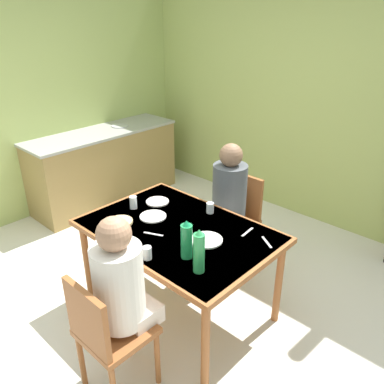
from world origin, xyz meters
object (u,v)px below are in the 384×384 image
Objects in this scene: person_near_diner at (121,283)px; water_bottle_green_near at (199,252)px; water_bottle_green_far at (187,240)px; chair_far_diner at (236,215)px; dining_table at (178,237)px; person_far_diner at (228,192)px; chair_near_diner at (106,332)px; kitchen_counter at (105,166)px.

person_near_diner is 2.57× the size of water_bottle_green_near.
water_bottle_green_far is (0.07, 0.49, 0.10)m from person_near_diner.
water_bottle_green_near is (0.54, -1.12, 0.39)m from chair_far_diner.
dining_table is 0.87m from chair_far_diner.
person_far_diner reaches higher than water_bottle_green_near.
person_near_diner is (0.31, -1.55, 0.28)m from chair_far_diner.
chair_near_diner is at bearing -112.23° from water_bottle_green_near.
water_bottle_green_near is (0.23, 0.43, 0.11)m from person_near_diner.
water_bottle_green_near is 0.17m from water_bottle_green_far.
dining_table is 1.86× the size of person_near_diner.
kitchen_counter is at bearing 158.88° from dining_table.
dining_table is at bearing 105.17° from chair_near_diner.
person_far_diner is at bearing 90.00° from chair_far_diner.
dining_table is 1.64× the size of chair_far_diner.
chair_far_diner is (-0.31, 1.68, 0.00)m from chair_near_diner.
water_bottle_green_far is at bearing 81.99° from person_near_diner.
water_bottle_green_near is at bearing 67.77° from chair_near_diner.
kitchen_counter is at bearing 0.65° from chair_far_diner.
person_far_diner is (2.03, -0.11, 0.33)m from kitchen_counter.
water_bottle_green_far is (0.30, -0.22, 0.20)m from dining_table.
kitchen_counter reaches higher than chair_far_diner.
water_bottle_green_far is at bearing 83.72° from chair_near_diner.
dining_table is 5.24× the size of water_bottle_green_far.
water_bottle_green_far is at bearing -36.29° from dining_table.
person_far_diner is (-0.31, 1.41, 0.00)m from person_near_diner.
kitchen_counter is 2.45× the size of person_near_diner.
person_near_diner is at bearing -72.07° from dining_table.
person_near_diner is 0.50m from water_bottle_green_near.
chair_near_diner is 1.60m from person_far_diner.
person_far_diner is (-0.31, 1.55, 0.28)m from chair_near_diner.
water_bottle_green_far is at bearing 109.75° from chair_far_diner.
dining_table is at bearing -21.12° from kitchen_counter.
chair_far_diner is (2.03, 0.02, 0.05)m from kitchen_counter.
person_near_diner and person_far_diner have the same top height.
kitchen_counter is 2.17× the size of chair_far_diner.
kitchen_counter is at bearing 156.78° from water_bottle_green_far.
person_near_diner reaches higher than water_bottle_green_far.
chair_near_diner and chair_far_diner have the same top height.
kitchen_counter is 2.28m from dining_table.
chair_far_diner is 1.60m from person_near_diner.
chair_far_diner is at bearing 115.86° from water_bottle_green_near.
water_bottle_green_far is (0.38, -0.92, 0.10)m from person_far_diner.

